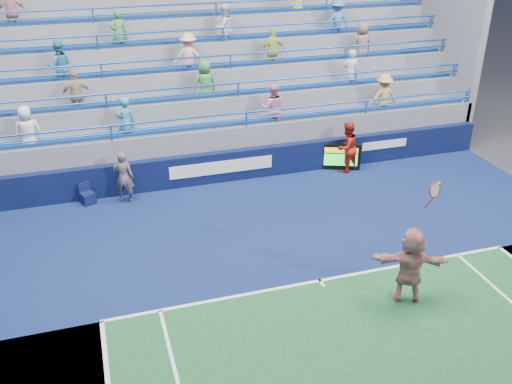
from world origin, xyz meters
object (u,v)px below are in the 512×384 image
object	(u,v)px
judge_chair	(88,197)
tennis_player	(410,265)
line_judge	(124,177)
ball_girl	(347,147)
serve_speed_board	(341,157)

from	to	relation	value
judge_chair	tennis_player	xyz separation A→B (m)	(7.21, -7.43, 0.76)
line_judge	ball_girl	distance (m)	7.82
tennis_player	serve_speed_board	bearing A→B (deg)	77.44
tennis_player	ball_girl	bearing A→B (deg)	76.26
tennis_player	line_judge	distance (m)	9.42
serve_speed_board	ball_girl	distance (m)	0.48
serve_speed_board	line_judge	xyz separation A→B (m)	(-7.69, -0.24, 0.38)
judge_chair	tennis_player	size ratio (longest dim) A/B	0.22
tennis_player	line_judge	size ratio (longest dim) A/B	1.81
serve_speed_board	judge_chair	distance (m)	8.88
line_judge	ball_girl	xyz separation A→B (m)	(7.82, 0.08, 0.05)
serve_speed_board	tennis_player	bearing A→B (deg)	-102.56
judge_chair	tennis_player	world-z (taller)	tennis_player
judge_chair	line_judge	world-z (taller)	line_judge
ball_girl	serve_speed_board	bearing A→B (deg)	-76.10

